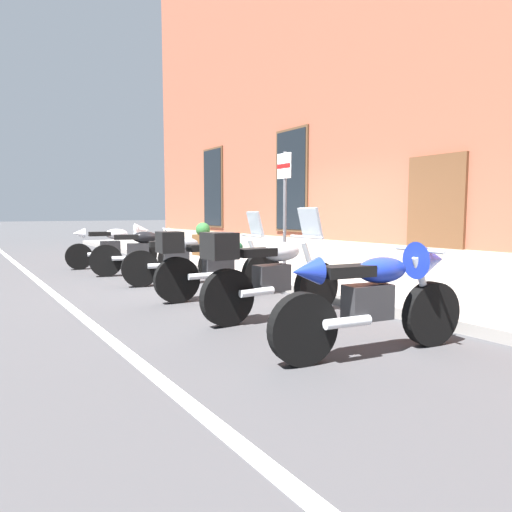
# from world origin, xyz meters

# --- Properties ---
(ground_plane) EXTENTS (140.00, 140.00, 0.00)m
(ground_plane) POSITION_xyz_m (0.00, 0.00, 0.00)
(ground_plane) COLOR #38383A
(sidewalk) EXTENTS (26.07, 2.50, 0.14)m
(sidewalk) POSITION_xyz_m (0.00, 1.25, 0.07)
(sidewalk) COLOR gray
(sidewalk) RESTS_ON ground_plane
(lane_stripe) EXTENTS (26.07, 0.12, 0.01)m
(lane_stripe) POSITION_xyz_m (0.00, -3.20, 0.00)
(lane_stripe) COLOR silver
(lane_stripe) RESTS_ON ground_plane
(brick_pub_facade) EXTENTS (20.07, 7.25, 10.99)m
(brick_pub_facade) POSITION_xyz_m (-0.00, 6.07, 5.49)
(brick_pub_facade) COLOR brown
(brick_pub_facade) RESTS_ON ground_plane
(motorcycle_white_sport) EXTENTS (0.62, 2.10, 1.05)m
(motorcycle_white_sport) POSITION_xyz_m (-3.95, -1.29, 0.57)
(motorcycle_white_sport) COLOR black
(motorcycle_white_sport) RESTS_ON ground_plane
(motorcycle_black_naked) EXTENTS (0.79, 1.99, 0.99)m
(motorcycle_black_naked) POSITION_xyz_m (-2.35, -1.25, 0.49)
(motorcycle_black_naked) COLOR black
(motorcycle_black_naked) RESTS_ON ground_plane
(motorcycle_grey_naked) EXTENTS (0.71, 2.01, 0.93)m
(motorcycle_grey_naked) POSITION_xyz_m (-0.74, -1.10, 0.47)
(motorcycle_grey_naked) COLOR black
(motorcycle_grey_naked) RESTS_ON ground_plane
(motorcycle_green_touring) EXTENTS (0.63, 2.09, 1.33)m
(motorcycle_green_touring) POSITION_xyz_m (0.82, -1.24, 0.55)
(motorcycle_green_touring) COLOR black
(motorcycle_green_touring) RESTS_ON ground_plane
(motorcycle_silver_touring) EXTENTS (0.62, 2.02, 1.38)m
(motorcycle_silver_touring) POSITION_xyz_m (2.33, -1.33, 0.57)
(motorcycle_silver_touring) COLOR black
(motorcycle_silver_touring) RESTS_ON ground_plane
(motorcycle_blue_sport) EXTENTS (0.67, 2.06, 1.03)m
(motorcycle_blue_sport) POSITION_xyz_m (3.99, -1.26, 0.56)
(motorcycle_blue_sport) COLOR black
(motorcycle_blue_sport) RESTS_ON ground_plane
(parking_sign) EXTENTS (0.36, 0.07, 2.25)m
(parking_sign) POSITION_xyz_m (0.31, 0.47, 1.60)
(parking_sign) COLOR #4C4C51
(parking_sign) RESTS_ON sidewalk
(barrel_planter) EXTENTS (0.65, 0.65, 0.90)m
(barrel_planter) POSITION_xyz_m (-4.46, 1.28, 0.51)
(barrel_planter) COLOR brown
(barrel_planter) RESTS_ON sidewalk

